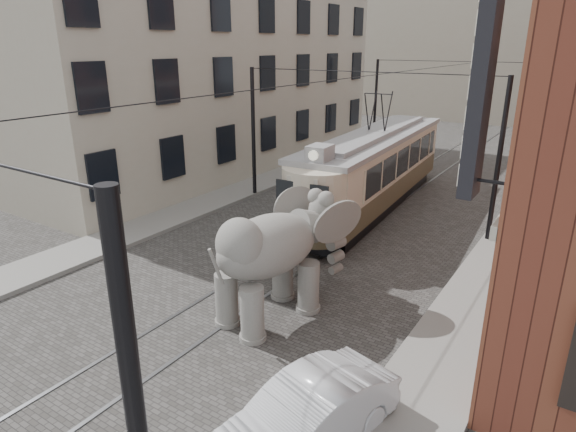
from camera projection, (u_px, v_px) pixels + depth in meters
The scene contains 10 objects.
ground at pixel (281, 267), 16.18m from camera, with size 120.00×120.00×0.00m, color #42403D.
tram_rails at pixel (281, 267), 16.17m from camera, with size 1.54×80.00×0.02m, color slate, non-canonical shape.
sidewalk_right at pixel (468, 318), 13.05m from camera, with size 2.00×60.00×0.15m, color slate.
sidewalk_left at pixel (146, 227), 19.51m from camera, with size 2.00×60.00×0.15m, color slate.
stucco_building at pixel (219, 80), 28.08m from camera, with size 7.00×24.00×10.00m, color #A09784.
distant_block at pixel (521, 43), 45.41m from camera, with size 28.00×10.00×14.00m, color #A09784.
catenary at pixel (348, 151), 19.23m from camera, with size 11.00×30.20×6.00m, color black, non-canonical shape.
tram at pixel (375, 152), 21.39m from camera, with size 2.62×12.69×5.04m, color #BFB39A, non-canonical shape.
elephant at pixel (268, 263), 12.74m from camera, with size 2.87×5.21×3.19m, color #5F5C58, non-canonical shape.
parked_car at pixel (304, 419), 8.74m from camera, with size 1.39×3.96×1.30m, color #B9B9BE.
Camera 1 is at (8.23, -12.17, 6.98)m, focal length 30.52 mm.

